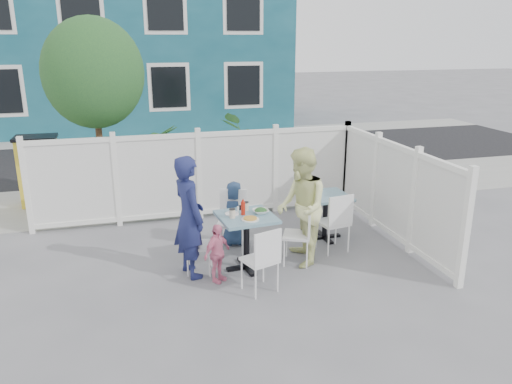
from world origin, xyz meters
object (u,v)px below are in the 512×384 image
object	(u,v)px
utility_cabinet	(40,172)
man	(189,217)
spare_table	(326,205)
boy	(234,214)
woman	(301,207)
chair_back	(233,216)
chair_left	(194,240)
toddler	(217,253)
chair_right	(302,230)
chair_near	(263,256)
main_table	(246,228)

from	to	relation	value
utility_cabinet	man	size ratio (longest dim) A/B	0.77
spare_table	boy	bearing A→B (deg)	174.12
man	woman	xyz separation A→B (m)	(1.62, -0.05, 0.01)
spare_table	chair_back	size ratio (longest dim) A/B	0.80
spare_table	chair_left	world-z (taller)	chair_left
chair_left	boy	distance (m)	1.12
boy	toddler	bearing A→B (deg)	73.35
chair_right	toddler	distance (m)	1.34
chair_near	man	bearing A→B (deg)	117.70
boy	toddler	xyz separation A→B (m)	(-0.52, -1.19, -0.11)
main_table	woman	bearing A→B (deg)	-1.56
main_table	chair_left	size ratio (longest dim) A/B	1.00
chair_left	woman	xyz separation A→B (m)	(1.56, -0.11, 0.38)
spare_table	boy	world-z (taller)	boy
boy	spare_table	bearing A→B (deg)	-179.05
utility_cabinet	man	xyz separation A→B (m)	(2.41, -3.85, 0.19)
chair_left	chair_right	world-z (taller)	chair_right
main_table	spare_table	distance (m)	1.70
chair_back	chair_right	bearing A→B (deg)	158.83
chair_left	main_table	bearing A→B (deg)	96.79
spare_table	chair_right	world-z (taller)	chair_right
man	boy	distance (m)	1.26
boy	toddler	distance (m)	1.30
spare_table	chair_near	distance (m)	2.14
main_table	man	world-z (taller)	man
chair_right	chair_back	world-z (taller)	chair_back
main_table	chair_back	bearing A→B (deg)	92.80
chair_left	toddler	world-z (taller)	chair_left
spare_table	boy	xyz separation A→B (m)	(-1.50, 0.15, -0.07)
spare_table	chair_right	bearing A→B (deg)	-131.41
main_table	toddler	size ratio (longest dim) A/B	1.01
utility_cabinet	chair_near	bearing A→B (deg)	-53.68
chair_right	main_table	bearing A→B (deg)	111.41
chair_back	boy	size ratio (longest dim) A/B	0.91
man	woman	bearing A→B (deg)	-107.55
man	chair_back	bearing A→B (deg)	-63.09
utility_cabinet	boy	distance (m)	4.41
chair_near	toddler	distance (m)	0.71
spare_table	chair_left	xyz separation A→B (m)	(-2.27, -0.66, -0.10)
chair_near	boy	bearing A→B (deg)	71.20
utility_cabinet	main_table	distance (m)	5.04
utility_cabinet	toddler	bearing A→B (deg)	-55.35
utility_cabinet	chair_left	size ratio (longest dim) A/B	1.59
toddler	chair_right	bearing A→B (deg)	-27.47
chair_near	woman	world-z (taller)	woman
man	chair_right	bearing A→B (deg)	-108.41
spare_table	man	size ratio (longest dim) A/B	0.44
main_table	chair_right	bearing A→B (deg)	-3.25
spare_table	chair_back	world-z (taller)	chair_back
chair_left	chair_near	size ratio (longest dim) A/B	0.93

